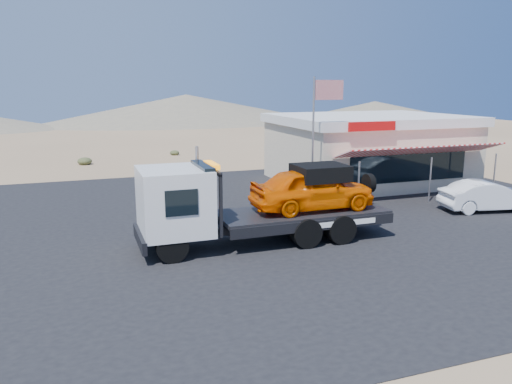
% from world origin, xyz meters
% --- Properties ---
extents(ground, '(120.00, 120.00, 0.00)m').
position_xyz_m(ground, '(0.00, 0.00, 0.00)').
color(ground, '#896D4E').
rests_on(ground, ground).
extents(asphalt_lot, '(32.00, 24.00, 0.02)m').
position_xyz_m(asphalt_lot, '(2.00, 3.00, 0.01)').
color(asphalt_lot, black).
rests_on(asphalt_lot, ground).
extents(tow_truck, '(9.06, 2.69, 3.03)m').
position_xyz_m(tow_truck, '(0.44, 0.06, 1.63)').
color(tow_truck, black).
rests_on(tow_truck, asphalt_lot).
extents(white_sedan, '(4.36, 2.21, 1.37)m').
position_xyz_m(white_sedan, '(11.79, 0.95, 0.71)').
color(white_sedan, silver).
rests_on(white_sedan, asphalt_lot).
extents(jerky_store, '(10.40, 9.97, 3.90)m').
position_xyz_m(jerky_store, '(10.50, 8.97, 1.99)').
color(jerky_store, beige).
rests_on(jerky_store, asphalt_lot).
extents(flagpole, '(1.55, 0.10, 6.00)m').
position_xyz_m(flagpole, '(4.93, 4.50, 3.76)').
color(flagpole, '#99999E').
rests_on(flagpole, asphalt_lot).
extents(distant_hills, '(126.00, 48.00, 4.20)m').
position_xyz_m(distant_hills, '(-9.77, 55.14, 1.89)').
color(distant_hills, '#726B59').
rests_on(distant_hills, ground).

